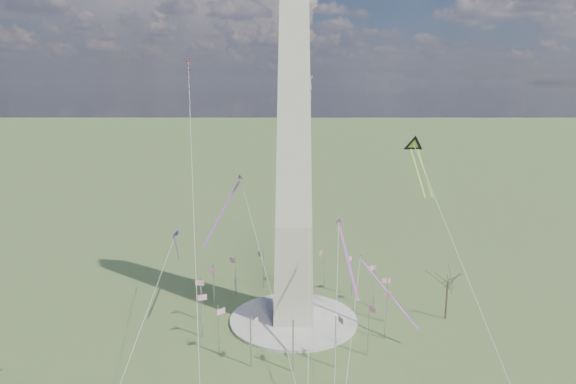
{
  "coord_description": "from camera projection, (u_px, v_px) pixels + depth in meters",
  "views": [
    {
      "loc": [
        0.48,
        -134.36,
        65.91
      ],
      "look_at": [
        -1.56,
        0.0,
        37.34
      ],
      "focal_mm": 32.0,
      "sensor_mm": 36.0,
      "label": 1
    }
  ],
  "objects": [
    {
      "name": "plaza",
      "position": [
        294.0,
        320.0,
        145.04
      ],
      "size": [
        36.0,
        36.0,
        0.8
      ],
      "primitive_type": "cylinder",
      "color": "beige",
      "rests_on": "ground"
    },
    {
      "name": "kite_streamer_right",
      "position": [
        380.0,
        281.0,
        137.81
      ],
      "size": [
        14.38,
        17.65,
        14.77
      ],
      "rotation": [
        0.0,
        0.0,
        3.81
      ],
      "color": "#F24E26",
      "rests_on": "ground"
    },
    {
      "name": "kite_diamond_purple",
      "position": [
        176.0,
        238.0,
        151.49
      ],
      "size": [
        2.13,
        3.09,
        9.39
      ],
      "rotation": [
        0.0,
        0.0,
        3.01
      ],
      "color": "navy",
      "rests_on": "ground"
    },
    {
      "name": "tree_near",
      "position": [
        448.0,
        279.0,
        143.82
      ],
      "size": [
        9.66,
        9.66,
        16.91
      ],
      "color": "#4F3730",
      "rests_on": "ground"
    },
    {
      "name": "kite_small_red",
      "position": [
        188.0,
        62.0,
        163.91
      ],
      "size": [
        1.27,
        1.93,
        4.17
      ],
      "rotation": [
        0.0,
        0.0,
        2.58
      ],
      "color": "red",
      "rests_on": "ground"
    },
    {
      "name": "kite_delta_black",
      "position": [
        415.0,
        148.0,
        142.5
      ],
      "size": [
        6.54,
        17.5,
        14.5
      ],
      "rotation": [
        0.0,
        0.0,
        3.2
      ],
      "color": "black",
      "rests_on": "ground"
    },
    {
      "name": "kite_streamer_left",
      "position": [
        345.0,
        248.0,
        121.05
      ],
      "size": [
        4.17,
        19.58,
        13.49
      ],
      "rotation": [
        0.0,
        0.0,
        3.29
      ],
      "color": "#F24E26",
      "rests_on": "ground"
    },
    {
      "name": "washington_monument",
      "position": [
        294.0,
        153.0,
        135.15
      ],
      "size": [
        15.56,
        15.56,
        100.0
      ],
      "color": "beige",
      "rests_on": "plaza"
    },
    {
      "name": "kite_streamer_mid",
      "position": [
        228.0,
        200.0,
        139.67
      ],
      "size": [
        8.78,
        21.03,
        15.06
      ],
      "rotation": [
        0.0,
        0.0,
        2.79
      ],
      "color": "#F24E26",
      "rests_on": "ground"
    },
    {
      "name": "kite_small_white",
      "position": [
        311.0,
        79.0,
        181.05
      ],
      "size": [
        1.32,
        1.99,
        4.89
      ],
      "rotation": [
        0.0,
        0.0,
        2.88
      ],
      "color": "white",
      "rests_on": "ground"
    },
    {
      "name": "ground",
      "position": [
        294.0,
        321.0,
        145.12
      ],
      "size": [
        2000.0,
        2000.0,
        0.0
      ],
      "primitive_type": "plane",
      "color": "#4B6633",
      "rests_on": "ground"
    },
    {
      "name": "flagpole_ring",
      "position": [
        294.0,
        297.0,
        143.61
      ],
      "size": [
        54.4,
        54.4,
        13.0
      ],
      "color": "silver",
      "rests_on": "ground"
    }
  ]
}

